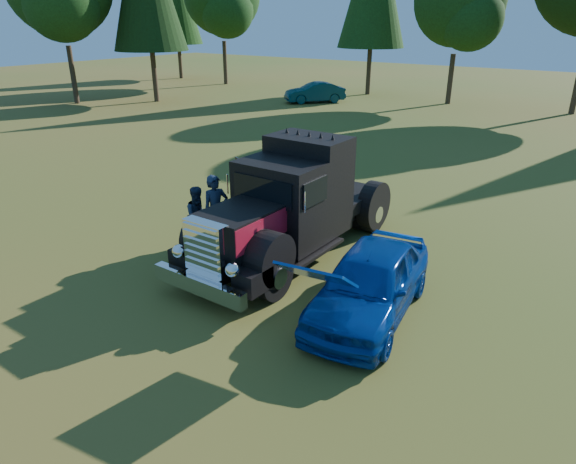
% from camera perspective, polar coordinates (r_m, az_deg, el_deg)
% --- Properties ---
extents(ground, '(120.00, 120.00, 0.00)m').
position_cam_1_polar(ground, '(13.10, -10.14, -3.93)').
color(ground, '#355719').
rests_on(ground, ground).
extents(diamond_t_truck, '(3.28, 7.16, 3.00)m').
position_cam_1_polar(diamond_t_truck, '(13.12, 0.12, 2.58)').
color(diamond_t_truck, black).
rests_on(diamond_t_truck, ground).
extents(hotrod_coupe, '(2.38, 4.54, 1.89)m').
position_cam_1_polar(hotrod_coupe, '(10.80, 9.08, -5.54)').
color(hotrod_coupe, '#0833AE').
rests_on(hotrod_coupe, ground).
extents(spectator_near, '(0.71, 0.85, 1.99)m').
position_cam_1_polar(spectator_near, '(13.90, -7.98, 2.29)').
color(spectator_near, '#21234E').
rests_on(spectator_near, ground).
extents(spectator_far, '(0.89, 1.00, 1.69)m').
position_cam_1_polar(spectator_far, '(13.99, -9.85, 1.65)').
color(spectator_far, '#1D2145').
rests_on(spectator_far, ground).
extents(distant_teal_car, '(3.93, 4.26, 1.42)m').
position_cam_1_polar(distant_teal_car, '(38.79, 3.00, 15.22)').
color(distant_teal_car, '#092836').
rests_on(distant_teal_car, ground).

